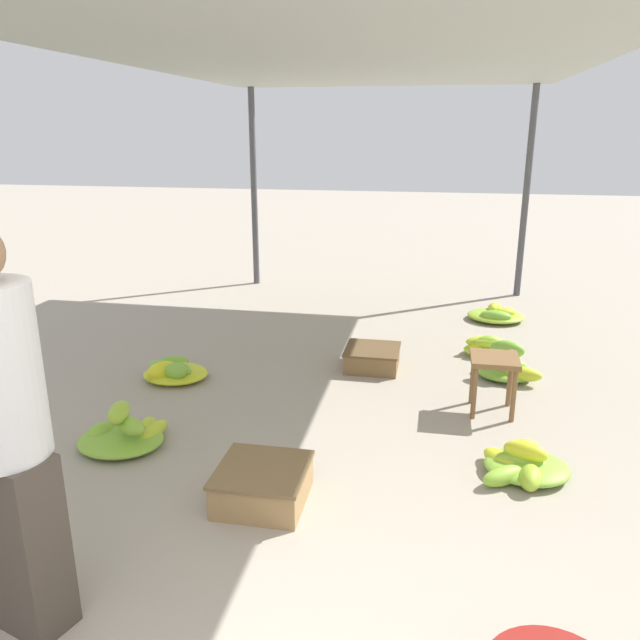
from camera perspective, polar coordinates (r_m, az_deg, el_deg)
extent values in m
cylinder|color=#4C4C51|center=(8.31, -6.06, 11.80)|extent=(0.08, 0.08, 2.50)
cylinder|color=#4C4C51|center=(8.02, 18.33, 10.86)|extent=(0.08, 0.08, 2.50)
cube|color=#9EA399|center=(4.72, 2.56, 23.34)|extent=(3.80, 6.96, 0.04)
cube|color=#4C4238|center=(2.98, -25.78, -17.69)|extent=(0.42, 0.31, 0.79)
cube|color=brown|center=(4.68, 15.70, -3.48)|extent=(0.34, 0.34, 0.04)
cylinder|color=brown|center=(4.62, 13.92, -6.50)|extent=(0.04, 0.04, 0.39)
cylinder|color=brown|center=(4.65, 17.28, -6.65)|extent=(0.04, 0.04, 0.39)
cylinder|color=brown|center=(4.87, 13.78, -5.24)|extent=(0.04, 0.04, 0.39)
cylinder|color=brown|center=(4.90, 16.97, -5.39)|extent=(0.04, 0.04, 0.39)
ellipsoid|color=#7AB536|center=(5.27, -12.59, -4.46)|extent=(0.23, 0.19, 0.12)
ellipsoid|color=#7DB636|center=(5.20, -13.07, -4.57)|extent=(0.24, 0.20, 0.13)
ellipsoid|color=yellow|center=(5.27, -14.22, -4.51)|extent=(0.27, 0.29, 0.15)
ellipsoid|color=#7AB536|center=(5.54, -13.37, -3.84)|extent=(0.31, 0.26, 0.12)
ellipsoid|color=#BFD12A|center=(5.28, -14.18, -4.95)|extent=(0.29, 0.26, 0.11)
ellipsoid|color=#C5D329|center=(5.28, -14.24, -4.54)|extent=(0.24, 0.24, 0.11)
ellipsoid|color=#7AB536|center=(5.42, -14.42, -4.24)|extent=(0.33, 0.32, 0.10)
ellipsoid|color=#CCD628|center=(5.36, -13.05, -4.79)|extent=(0.54, 0.47, 0.10)
ellipsoid|color=#98C131|center=(4.26, -17.90, -8.06)|extent=(0.20, 0.32, 0.11)
ellipsoid|color=#83B935|center=(4.46, -19.34, -9.71)|extent=(0.22, 0.25, 0.14)
ellipsoid|color=#B8CE2B|center=(4.37, -15.01, -9.85)|extent=(0.14, 0.32, 0.10)
ellipsoid|color=#B4CC2C|center=(4.49, -15.38, -9.37)|extent=(0.18, 0.25, 0.10)
ellipsoid|color=#86BA34|center=(4.22, -16.95, -9.29)|extent=(0.28, 0.24, 0.12)
ellipsoid|color=#82B835|center=(4.37, -17.75, -10.41)|extent=(0.56, 0.49, 0.10)
ellipsoid|color=#A8C82E|center=(5.91, 15.26, -2.04)|extent=(0.30, 0.18, 0.11)
ellipsoid|color=#8CBC33|center=(5.91, 15.20, -1.93)|extent=(0.25, 0.16, 0.12)
ellipsoid|color=#73B238|center=(5.97, 15.06, -2.32)|extent=(0.22, 0.13, 0.11)
ellipsoid|color=#AECA2D|center=(5.97, 14.58, -1.86)|extent=(0.34, 0.23, 0.10)
ellipsoid|color=yellow|center=(5.95, 14.14, -2.50)|extent=(0.15, 0.28, 0.13)
ellipsoid|color=#A9C82E|center=(5.95, 14.85, -2.70)|extent=(0.39, 0.34, 0.10)
ellipsoid|color=#85BA34|center=(4.05, 17.88, -12.30)|extent=(0.33, 0.15, 0.10)
ellipsoid|color=yellow|center=(4.04, 18.27, -11.35)|extent=(0.29, 0.20, 0.12)
ellipsoid|color=#99C131|center=(4.10, 17.96, -11.16)|extent=(0.27, 0.20, 0.13)
ellipsoid|color=#99C231|center=(3.94, 18.68, -13.48)|extent=(0.16, 0.25, 0.13)
ellipsoid|color=#C2D229|center=(4.08, 16.36, -12.30)|extent=(0.30, 0.36, 0.10)
ellipsoid|color=#86BA34|center=(3.93, 16.55, -13.48)|extent=(0.33, 0.29, 0.11)
ellipsoid|color=#80B835|center=(4.07, 18.38, -12.62)|extent=(0.51, 0.44, 0.10)
ellipsoid|color=#C3D229|center=(7.04, 16.70, 0.65)|extent=(0.25, 0.22, 0.11)
ellipsoid|color=#79B536|center=(6.93, 15.79, 0.39)|extent=(0.35, 0.22, 0.11)
ellipsoid|color=#C1D22A|center=(7.05, 15.64, 1.12)|extent=(0.17, 0.24, 0.11)
ellipsoid|color=#ACC92D|center=(7.24, 15.77, 0.79)|extent=(0.13, 0.28, 0.11)
ellipsoid|color=#AAC82E|center=(7.17, 15.68, 1.07)|extent=(0.19, 0.27, 0.11)
ellipsoid|color=#95C031|center=(7.07, 15.76, 0.37)|extent=(0.60, 0.53, 0.10)
ellipsoid|color=#C1D12A|center=(5.44, 16.66, -3.60)|extent=(0.21, 0.27, 0.11)
ellipsoid|color=#92BF32|center=(5.49, 15.90, -3.88)|extent=(0.32, 0.27, 0.15)
ellipsoid|color=#76B337|center=(5.41, 16.77, -2.57)|extent=(0.31, 0.21, 0.15)
ellipsoid|color=#81B835|center=(5.43, 17.23, -2.79)|extent=(0.22, 0.27, 0.14)
ellipsoid|color=#BFD12A|center=(5.36, 18.15, -4.74)|extent=(0.30, 0.17, 0.12)
ellipsoid|color=#95C031|center=(5.62, 16.70, -3.88)|extent=(0.34, 0.18, 0.12)
ellipsoid|color=#79B536|center=(5.47, 16.56, -4.60)|extent=(0.46, 0.40, 0.10)
cube|color=#9E7A4C|center=(3.62, -5.27, -14.88)|extent=(0.48, 0.48, 0.19)
cube|color=brown|center=(3.57, -5.32, -13.44)|extent=(0.50, 0.50, 0.02)
cube|color=brown|center=(5.48, 4.79, -3.57)|extent=(0.45, 0.45, 0.16)
cube|color=brown|center=(5.44, 4.82, -2.68)|extent=(0.47, 0.47, 0.02)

